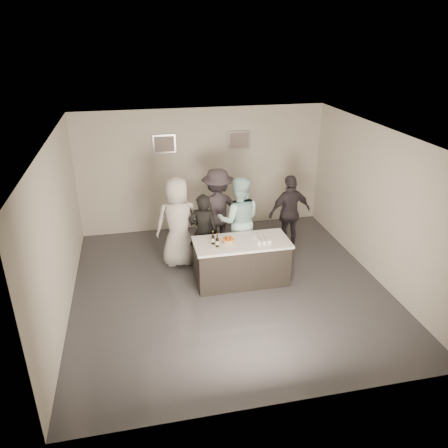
{
  "coord_description": "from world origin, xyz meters",
  "views": [
    {
      "loc": [
        -1.64,
        -7.15,
        4.69
      ],
      "look_at": [
        0.0,
        0.5,
        1.15
      ],
      "focal_mm": 35.0,
      "sensor_mm": 36.0,
      "label": 1
    }
  ],
  "objects_px": {
    "cake": "(228,241)",
    "beer_bottle_a": "(213,238)",
    "person_guest_right": "(290,212)",
    "bar_counter": "(241,262)",
    "person_guest_left": "(178,222)",
    "person_main_blue": "(239,220)",
    "person_main_black": "(203,232)",
    "person_guest_back": "(218,210)",
    "beer_bottle_b": "(217,240)"
  },
  "relations": [
    {
      "from": "cake",
      "to": "person_guest_left",
      "type": "height_order",
      "value": "person_guest_left"
    },
    {
      "from": "beer_bottle_a",
      "to": "person_main_blue",
      "type": "distance_m",
      "value": 1.11
    },
    {
      "from": "cake",
      "to": "person_guest_right",
      "type": "xyz_separation_m",
      "value": [
        1.7,
        1.25,
        -0.07
      ]
    },
    {
      "from": "person_main_blue",
      "to": "person_main_black",
      "type": "bearing_deg",
      "value": 20.27
    },
    {
      "from": "bar_counter",
      "to": "beer_bottle_b",
      "type": "xyz_separation_m",
      "value": [
        -0.51,
        -0.12,
        0.58
      ]
    },
    {
      "from": "beer_bottle_b",
      "to": "person_main_blue",
      "type": "relative_size",
      "value": 0.14
    },
    {
      "from": "bar_counter",
      "to": "cake",
      "type": "xyz_separation_m",
      "value": [
        -0.26,
        -0.0,
        0.49
      ]
    },
    {
      "from": "cake",
      "to": "person_guest_back",
      "type": "height_order",
      "value": "person_guest_back"
    },
    {
      "from": "bar_counter",
      "to": "cake",
      "type": "height_order",
      "value": "cake"
    },
    {
      "from": "person_guest_right",
      "to": "bar_counter",
      "type": "bearing_deg",
      "value": 31.54
    },
    {
      "from": "person_main_black",
      "to": "person_guest_left",
      "type": "height_order",
      "value": "person_guest_left"
    },
    {
      "from": "beer_bottle_a",
      "to": "person_guest_right",
      "type": "height_order",
      "value": "person_guest_right"
    },
    {
      "from": "cake",
      "to": "person_main_black",
      "type": "bearing_deg",
      "value": 117.43
    },
    {
      "from": "bar_counter",
      "to": "person_main_blue",
      "type": "relative_size",
      "value": 0.97
    },
    {
      "from": "bar_counter",
      "to": "beer_bottle_a",
      "type": "xyz_separation_m",
      "value": [
        -0.56,
        0.01,
        0.58
      ]
    },
    {
      "from": "cake",
      "to": "beer_bottle_a",
      "type": "height_order",
      "value": "beer_bottle_a"
    },
    {
      "from": "bar_counter",
      "to": "person_main_black",
      "type": "bearing_deg",
      "value": 131.63
    },
    {
      "from": "cake",
      "to": "beer_bottle_a",
      "type": "distance_m",
      "value": 0.31
    },
    {
      "from": "bar_counter",
      "to": "cake",
      "type": "bearing_deg",
      "value": -179.92
    },
    {
      "from": "beer_bottle_a",
      "to": "person_main_blue",
      "type": "height_order",
      "value": "person_main_blue"
    },
    {
      "from": "cake",
      "to": "person_guest_right",
      "type": "relative_size",
      "value": 0.13
    },
    {
      "from": "cake",
      "to": "person_main_blue",
      "type": "bearing_deg",
      "value": 63.99
    },
    {
      "from": "person_main_black",
      "to": "person_guest_right",
      "type": "height_order",
      "value": "person_guest_right"
    },
    {
      "from": "beer_bottle_a",
      "to": "person_guest_back",
      "type": "xyz_separation_m",
      "value": [
        0.4,
        1.54,
        -0.08
      ]
    },
    {
      "from": "person_main_black",
      "to": "person_guest_right",
      "type": "bearing_deg",
      "value": -149.07
    },
    {
      "from": "cake",
      "to": "person_guest_left",
      "type": "bearing_deg",
      "value": 130.28
    },
    {
      "from": "beer_bottle_a",
      "to": "person_main_blue",
      "type": "xyz_separation_m",
      "value": [
        0.72,
        0.84,
        -0.07
      ]
    },
    {
      "from": "person_guest_right",
      "to": "person_guest_back",
      "type": "relative_size",
      "value": 0.91
    },
    {
      "from": "beer_bottle_a",
      "to": "person_guest_back",
      "type": "bearing_deg",
      "value": 75.49
    },
    {
      "from": "bar_counter",
      "to": "cake",
      "type": "distance_m",
      "value": 0.55
    },
    {
      "from": "bar_counter",
      "to": "person_main_blue",
      "type": "height_order",
      "value": "person_main_blue"
    },
    {
      "from": "bar_counter",
      "to": "person_main_black",
      "type": "xyz_separation_m",
      "value": [
        -0.64,
        0.72,
        0.38
      ]
    },
    {
      "from": "bar_counter",
      "to": "person_guest_back",
      "type": "relative_size",
      "value": 0.98
    },
    {
      "from": "person_main_black",
      "to": "person_guest_back",
      "type": "xyz_separation_m",
      "value": [
        0.47,
        0.83,
        0.12
      ]
    },
    {
      "from": "bar_counter",
      "to": "person_guest_back",
      "type": "xyz_separation_m",
      "value": [
        -0.17,
        1.55,
        0.5
      ]
    },
    {
      "from": "person_main_blue",
      "to": "bar_counter",
      "type": "bearing_deg",
      "value": 90.3
    },
    {
      "from": "person_guest_back",
      "to": "person_guest_left",
      "type": "bearing_deg",
      "value": 31.11
    },
    {
      "from": "person_guest_left",
      "to": "cake",
      "type": "bearing_deg",
      "value": 132.71
    },
    {
      "from": "person_main_blue",
      "to": "person_guest_right",
      "type": "relative_size",
      "value": 1.1
    },
    {
      "from": "person_guest_back",
      "to": "beer_bottle_b",
      "type": "bearing_deg",
      "value": 79.69
    },
    {
      "from": "person_guest_left",
      "to": "person_guest_right",
      "type": "height_order",
      "value": "person_guest_left"
    },
    {
      "from": "person_guest_back",
      "to": "person_main_blue",
      "type": "bearing_deg",
      "value": 115.82
    },
    {
      "from": "person_guest_left",
      "to": "bar_counter",
      "type": "bearing_deg",
      "value": 140.44
    },
    {
      "from": "person_guest_right",
      "to": "person_main_black",
      "type": "bearing_deg",
      "value": 4.96
    },
    {
      "from": "cake",
      "to": "person_main_blue",
      "type": "xyz_separation_m",
      "value": [
        0.42,
        0.85,
        0.02
      ]
    },
    {
      "from": "beer_bottle_b",
      "to": "person_main_black",
      "type": "height_order",
      "value": "person_main_black"
    },
    {
      "from": "person_main_black",
      "to": "person_main_blue",
      "type": "relative_size",
      "value": 0.86
    },
    {
      "from": "bar_counter",
      "to": "person_main_blue",
      "type": "bearing_deg",
      "value": 79.9
    },
    {
      "from": "cake",
      "to": "person_guest_back",
      "type": "relative_size",
      "value": 0.12
    },
    {
      "from": "cake",
      "to": "person_main_black",
      "type": "height_order",
      "value": "person_main_black"
    }
  ]
}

